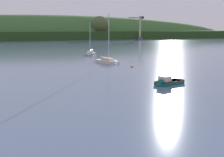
{
  "coord_description": "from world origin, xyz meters",
  "views": [
    {
      "loc": [
        -16.29,
        -13.05,
        8.47
      ],
      "look_at": [
        -4.93,
        26.35,
        1.27
      ],
      "focal_mm": 46.25,
      "sensor_mm": 36.0,
      "label": 1
    }
  ],
  "objects": [
    {
      "name": "sailboat_midwater_white",
      "position": [
        2.41,
        54.51,
        0.1
      ],
      "size": [
        5.04,
        8.62,
        13.14
      ],
      "rotation": [
        0.0,
        0.0,
        5.05
      ],
      "color": "white",
      "rests_on": "ground"
    },
    {
      "name": "mooring_buoy_off_fishing_boat",
      "position": [
        5.39,
        46.23,
        0.0
      ],
      "size": [
        0.71,
        0.71,
        0.79
      ],
      "color": "#E06675",
      "rests_on": "ground"
    },
    {
      "name": "sailboat_near_mooring",
      "position": [
        2.25,
        76.23,
        0.28
      ],
      "size": [
        4.95,
        7.01,
        11.23
      ],
      "rotation": [
        0.0,
        0.0,
        4.28
      ],
      "color": "#ADB2BC",
      "rests_on": "ground"
    },
    {
      "name": "far_shoreline_hill",
      "position": [
        -1.94,
        227.13,
        0.51
      ],
      "size": [
        438.71,
        105.31,
        38.4
      ],
      "rotation": [
        0.0,
        0.0,
        0.08
      ],
      "color": "#27431B",
      "rests_on": "ground"
    },
    {
      "name": "fishing_boat_moored",
      "position": [
        3.54,
        25.67,
        0.27
      ],
      "size": [
        5.54,
        3.85,
        3.24
      ],
      "rotation": [
        0.0,
        0.0,
        3.56
      ],
      "color": "#0F564C",
      "rests_on": "ground"
    },
    {
      "name": "dockside_crane",
      "position": [
        63.58,
        189.76,
        8.05
      ],
      "size": [
        11.51,
        3.54,
        17.21
      ],
      "rotation": [
        0.0,
        0.0,
        3.08
      ],
      "color": "#4C4C51",
      "rests_on": "ground"
    }
  ]
}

